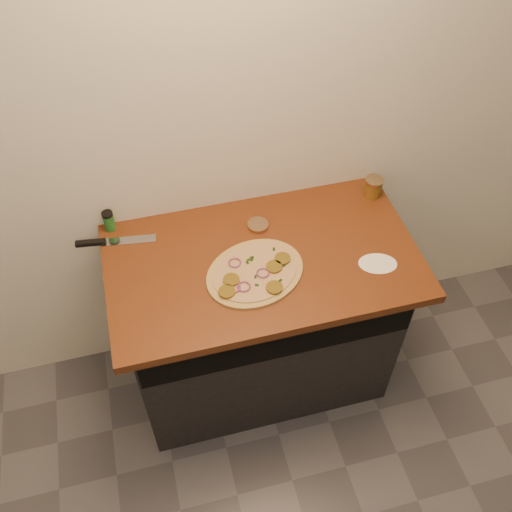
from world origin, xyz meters
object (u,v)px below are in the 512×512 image
object	(u,v)px
pizza	(255,273)
chefs_knife	(109,242)
spice_shaker	(109,221)
salsa_jar	(373,187)

from	to	relation	value
pizza	chefs_knife	distance (m)	0.60
spice_shaker	pizza	bearing A→B (deg)	-36.84
pizza	chefs_knife	bearing A→B (deg)	149.79
pizza	spice_shaker	distance (m)	0.63
pizza	salsa_jar	world-z (taller)	salsa_jar
salsa_jar	spice_shaker	size ratio (longest dim) A/B	0.95
pizza	chefs_knife	world-z (taller)	pizza
salsa_jar	pizza	bearing A→B (deg)	-153.00
chefs_knife	salsa_jar	distance (m)	1.11
chefs_knife	salsa_jar	size ratio (longest dim) A/B	3.71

